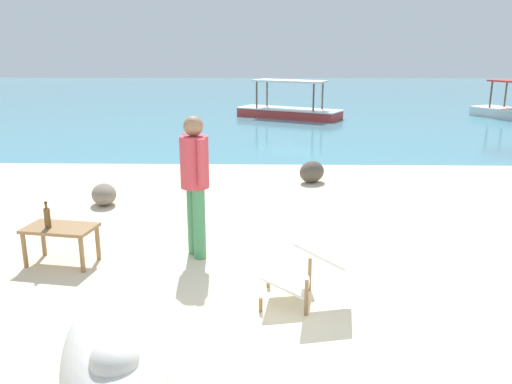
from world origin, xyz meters
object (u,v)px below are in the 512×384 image
object	(u,v)px
cow	(115,382)
deck_chair_far	(303,264)
low_bench_table	(60,233)
boat_red	(289,110)
bottle	(47,217)
person_standing	(195,176)

from	to	relation	value
cow	deck_chair_far	size ratio (longest dim) A/B	2.19
deck_chair_far	cow	bearing A→B (deg)	70.98
low_bench_table	boat_red	distance (m)	13.37
bottle	deck_chair_far	world-z (taller)	bottle
cow	person_standing	world-z (taller)	person_standing
deck_chair_far	low_bench_table	bearing A→B (deg)	-10.60
deck_chair_far	person_standing	size ratio (longest dim) A/B	0.51
bottle	deck_chair_far	size ratio (longest dim) A/B	0.36
bottle	boat_red	bearing A→B (deg)	76.56
bottle	person_standing	size ratio (longest dim) A/B	0.18
bottle	deck_chair_far	bearing A→B (deg)	-16.74
cow	bottle	size ratio (longest dim) A/B	6.15
low_bench_table	bottle	distance (m)	0.22
low_bench_table	person_standing	bearing A→B (deg)	19.67
low_bench_table	bottle	bearing A→B (deg)	-150.23
person_standing	boat_red	xyz separation A→B (m)	(1.54, 12.76, -0.70)
cow	deck_chair_far	xyz separation A→B (m)	(1.12, 2.23, -0.29)
cow	boat_red	world-z (taller)	boat_red
deck_chair_far	boat_red	xyz separation A→B (m)	(0.39, 13.89, -0.13)
low_bench_table	boat_red	xyz separation A→B (m)	(3.01, 13.02, -0.11)
deck_chair_far	person_standing	world-z (taller)	person_standing
low_bench_table	boat_red	world-z (taller)	boat_red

